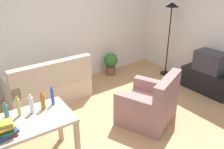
# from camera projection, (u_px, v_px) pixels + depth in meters

# --- Properties ---
(ground_plane) EXTENTS (5.20, 4.40, 0.02)m
(ground_plane) POSITION_uv_depth(u_px,v_px,m) (124.00, 124.00, 4.09)
(ground_plane) COLOR tan
(wall_rear) EXTENTS (5.20, 0.10, 2.70)m
(wall_rear) POSITION_uv_depth(u_px,v_px,m) (63.00, 26.00, 5.15)
(wall_rear) COLOR silver
(wall_rear) RESTS_ON ground_plane
(wall_right) EXTENTS (0.10, 4.40, 2.70)m
(wall_right) POSITION_uv_depth(u_px,v_px,m) (220.00, 28.00, 4.93)
(wall_right) COLOR beige
(wall_right) RESTS_ON ground_plane
(couch) EXTENTS (1.62, 0.84, 0.92)m
(couch) POSITION_uv_depth(u_px,v_px,m) (49.00, 86.00, 4.74)
(couch) COLOR beige
(couch) RESTS_ON ground_plane
(tv_stand) EXTENTS (0.44, 1.10, 0.48)m
(tv_stand) POSITION_uv_depth(u_px,v_px,m) (206.00, 81.00, 5.11)
(tv_stand) COLOR black
(tv_stand) RESTS_ON ground_plane
(tv) EXTENTS (0.41, 0.60, 0.44)m
(tv) POSITION_uv_depth(u_px,v_px,m) (210.00, 62.00, 4.93)
(tv) COLOR #2D2D33
(tv) RESTS_ON tv_stand
(torchiere_lamp) EXTENTS (0.32, 0.32, 1.81)m
(torchiere_lamp) POSITION_uv_depth(u_px,v_px,m) (171.00, 20.00, 5.50)
(torchiere_lamp) COLOR black
(torchiere_lamp) RESTS_ON ground_plane
(desk) EXTENTS (1.22, 0.74, 0.76)m
(desk) POSITION_uv_depth(u_px,v_px,m) (25.00, 129.00, 2.91)
(desk) COLOR #C6B28E
(desk) RESTS_ON ground_plane
(potted_plant) EXTENTS (0.36, 0.36, 0.57)m
(potted_plant) POSITION_uv_depth(u_px,v_px,m) (111.00, 62.00, 5.93)
(potted_plant) COLOR brown
(potted_plant) RESTS_ON ground_plane
(armchair) EXTENTS (1.15, 1.12, 0.92)m
(armchair) POSITION_uv_depth(u_px,v_px,m) (150.00, 105.00, 4.05)
(armchair) COLOR #996B66
(armchair) RESTS_ON ground_plane
(bottle_tall) EXTENTS (0.06, 0.06, 0.21)m
(bottle_tall) POSITION_uv_depth(u_px,v_px,m) (6.00, 111.00, 2.93)
(bottle_tall) COLOR teal
(bottle_tall) RESTS_ON desk
(bottle_squat) EXTENTS (0.05, 0.05, 0.28)m
(bottle_squat) POSITION_uv_depth(u_px,v_px,m) (19.00, 107.00, 2.94)
(bottle_squat) COLOR #BCB24C
(bottle_squat) RESTS_ON desk
(bottle_clear) EXTENTS (0.06, 0.06, 0.27)m
(bottle_clear) POSITION_uv_depth(u_px,v_px,m) (31.00, 105.00, 3.00)
(bottle_clear) COLOR silver
(bottle_clear) RESTS_ON desk
(bottle_amber) EXTENTS (0.06, 0.06, 0.26)m
(bottle_amber) POSITION_uv_depth(u_px,v_px,m) (43.00, 101.00, 3.08)
(bottle_amber) COLOR #9E6019
(bottle_amber) RESTS_ON desk
(bottle_blue) EXTENTS (0.05, 0.05, 0.28)m
(bottle_blue) POSITION_uv_depth(u_px,v_px,m) (52.00, 96.00, 3.19)
(bottle_blue) COLOR #2347A3
(bottle_blue) RESTS_ON desk
(book_stack) EXTENTS (0.28, 0.21, 0.18)m
(book_stack) POSITION_uv_depth(u_px,v_px,m) (4.00, 130.00, 2.57)
(book_stack) COLOR maroon
(book_stack) RESTS_ON desk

